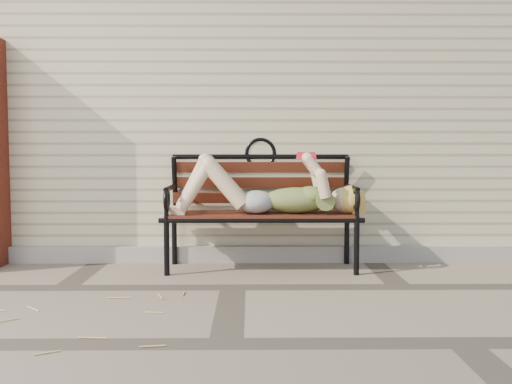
{
  "coord_description": "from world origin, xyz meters",
  "views": [
    {
      "loc": [
        0.13,
        -4.18,
        1.0
      ],
      "look_at": [
        0.18,
        0.44,
        0.68
      ],
      "focal_mm": 40.0,
      "sensor_mm": 36.0,
      "label": 1
    }
  ],
  "objects": [
    {
      "name": "house_wall",
      "position": [
        0.0,
        3.0,
        1.5
      ],
      "size": [
        8.0,
        4.0,
        3.0
      ],
      "primitive_type": "cube",
      "color": "beige",
      "rests_on": "ground"
    },
    {
      "name": "foundation_strip",
      "position": [
        0.0,
        0.97,
        0.07
      ],
      "size": [
        8.0,
        0.1,
        0.15
      ],
      "primitive_type": "cube",
      "color": "#A59F95",
      "rests_on": "ground"
    },
    {
      "name": "garden_bench",
      "position": [
        0.22,
        0.77,
        0.64
      ],
      "size": [
        1.76,
        0.7,
        1.14
      ],
      "color": "black",
      "rests_on": "ground"
    },
    {
      "name": "reading_woman",
      "position": [
        0.24,
        0.63,
        0.68
      ],
      "size": [
        1.66,
        0.38,
        0.52
      ],
      "color": "#092F40",
      "rests_on": "ground"
    },
    {
      "name": "ground",
      "position": [
        0.0,
        0.0,
        0.0
      ],
      "size": [
        80.0,
        80.0,
        0.0
      ],
      "primitive_type": "plane",
      "color": "#796E5D",
      "rests_on": "ground"
    }
  ]
}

